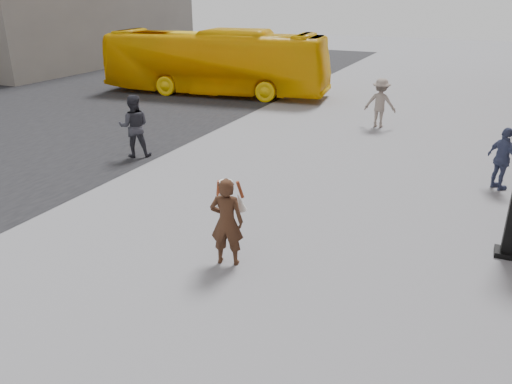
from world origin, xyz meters
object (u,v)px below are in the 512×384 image
at_px(bus, 215,62).
at_px(pedestrian_c, 503,159).
at_px(pedestrian_b, 380,103).
at_px(woman, 227,221).
at_px(pedestrian_a, 134,126).

height_order(bus, pedestrian_c, bus).
height_order(pedestrian_b, pedestrian_c, pedestrian_b).
bearing_deg(woman, pedestrian_b, -107.11).
distance_m(woman, bus, 16.56).
bearing_deg(pedestrian_a, woman, 108.80).
xyz_separation_m(woman, pedestrian_a, (-5.64, 4.56, 0.08)).
bearing_deg(pedestrian_c, pedestrian_a, 54.20).
bearing_deg(pedestrian_c, bus, 12.59).
bearing_deg(pedestrian_a, pedestrian_c, 157.48).
height_order(bus, pedestrian_b, bus).
distance_m(pedestrian_a, pedestrian_c, 10.36).
bearing_deg(bus, woman, -157.31).
bearing_deg(pedestrian_a, pedestrian_b, -163.93).
distance_m(pedestrian_a, pedestrian_b, 9.05).
relative_size(pedestrian_b, pedestrian_c, 1.11).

